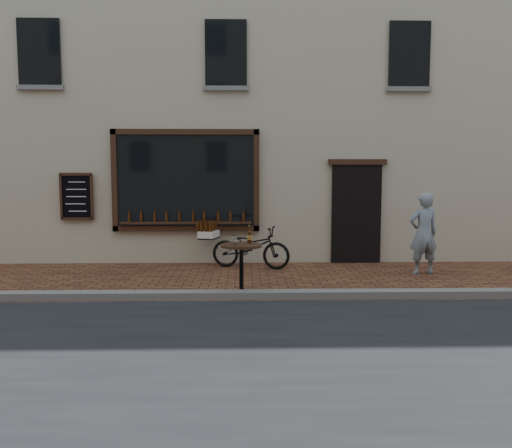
{
  "coord_description": "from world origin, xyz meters",
  "views": [
    {
      "loc": [
        -0.62,
        -7.63,
        1.95
      ],
      "look_at": [
        -0.4,
        1.2,
        1.1
      ],
      "focal_mm": 35.0,
      "sensor_mm": 36.0,
      "label": 1
    }
  ],
  "objects": [
    {
      "name": "cargo_bicycle",
      "position": [
        -0.51,
        2.86,
        0.46
      ],
      "size": [
        2.07,
        1.07,
        0.95
      ],
      "rotation": [
        0.0,
        0.0,
        1.29
      ],
      "color": "black",
      "rests_on": "ground"
    },
    {
      "name": "bistro_table",
      "position": [
        -0.66,
        0.35,
        0.61
      ],
      "size": [
        0.67,
        0.67,
        1.14
      ],
      "color": "black",
      "rests_on": "ground"
    },
    {
      "name": "shop_building",
      "position": [
        0.0,
        6.5,
        5.0
      ],
      "size": [
        28.0,
        6.2,
        10.0
      ],
      "color": "#BEB396",
      "rests_on": "ground"
    },
    {
      "name": "kerb",
      "position": [
        0.0,
        0.2,
        0.06
      ],
      "size": [
        90.0,
        0.25,
        0.12
      ],
      "primitive_type": "cube",
      "color": "slate",
      "rests_on": "ground"
    },
    {
      "name": "ground",
      "position": [
        0.0,
        0.0,
        0.0
      ],
      "size": [
        90.0,
        90.0,
        0.0
      ],
      "primitive_type": "plane",
      "color": "#532B1B",
      "rests_on": "ground"
    },
    {
      "name": "pedestrian",
      "position": [
        2.94,
        2.11,
        0.81
      ],
      "size": [
        0.64,
        0.47,
        1.63
      ],
      "primitive_type": "imported",
      "rotation": [
        0.0,
        0.0,
        3.28
      ],
      "color": "gray",
      "rests_on": "ground"
    }
  ]
}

